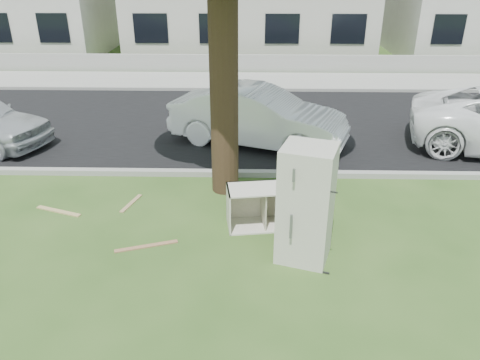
{
  "coord_description": "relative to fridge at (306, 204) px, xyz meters",
  "views": [
    {
      "loc": [
        0.11,
        -6.81,
        4.36
      ],
      "look_at": [
        -0.07,
        0.6,
        0.79
      ],
      "focal_mm": 35.0,
      "sensor_mm": 36.0,
      "label": 1
    }
  ],
  "objects": [
    {
      "name": "sidewalk",
      "position": [
        -0.96,
        11.55,
        -0.94
      ],
      "size": [
        120.0,
        2.8,
        0.01
      ],
      "primitive_type": "cube",
      "color": "gray",
      "rests_on": "ground"
    },
    {
      "name": "plank_c",
      "position": [
        -3.16,
        1.67,
        -0.93
      ],
      "size": [
        0.29,
        0.74,
        0.02
      ],
      "primitive_type": "cube",
      "rotation": [
        0.0,
        0.0,
        1.29
      ],
      "color": "tan",
      "rests_on": "ground"
    },
    {
      "name": "car_center",
      "position": [
        -0.67,
        4.94,
        -0.22
      ],
      "size": [
        4.64,
        2.97,
        1.44
      ],
      "primitive_type": "imported",
      "rotation": [
        0.0,
        0.0,
        1.21
      ],
      "color": "white",
      "rests_on": "ground"
    },
    {
      "name": "plank_a",
      "position": [
        -2.56,
        0.2,
        -0.93
      ],
      "size": [
        1.01,
        0.41,
        0.02
      ],
      "primitive_type": "cube",
      "rotation": [
        0.0,
        0.0,
        0.32
      ],
      "color": "#966A48",
      "rests_on": "ground"
    },
    {
      "name": "plank_b",
      "position": [
        -4.46,
        1.32,
        -0.93
      ],
      "size": [
        0.94,
        0.42,
        0.02
      ],
      "primitive_type": "cube",
      "rotation": [
        0.0,
        0.0,
        -0.34
      ],
      "color": "tan",
      "rests_on": "ground"
    },
    {
      "name": "kerb_far",
      "position": [
        -0.96,
        10.1,
        -0.94
      ],
      "size": [
        120.0,
        0.18,
        0.12
      ],
      "primitive_type": "cube",
      "color": "gray",
      "rests_on": "ground"
    },
    {
      "name": "fridge",
      "position": [
        0.0,
        0.0,
        0.0
      ],
      "size": [
        0.96,
        0.92,
        1.88
      ],
      "primitive_type": "cube",
      "rotation": [
        0.0,
        0.0,
        -0.31
      ],
      "color": "#BDB6AA",
      "rests_on": "ground"
    },
    {
      "name": "ground",
      "position": [
        -0.96,
        0.55,
        -0.94
      ],
      "size": [
        120.0,
        120.0,
        0.0
      ],
      "primitive_type": "plane",
      "color": "#2E4E1B"
    },
    {
      "name": "kerb_near",
      "position": [
        -0.96,
        3.0,
        -0.94
      ],
      "size": [
        120.0,
        0.18,
        0.12
      ],
      "primitive_type": "cube",
      "color": "gray",
      "rests_on": "ground"
    },
    {
      "name": "low_wall",
      "position": [
        -0.96,
        13.15,
        -0.59
      ],
      "size": [
        120.0,
        0.15,
        0.7
      ],
      "primitive_type": "cube",
      "color": "gray",
      "rests_on": "ground"
    },
    {
      "name": "cabinet",
      "position": [
        -0.76,
        0.92,
        -0.57
      ],
      "size": [
        1.04,
        0.73,
        0.75
      ],
      "primitive_type": "cube",
      "rotation": [
        0.0,
        0.0,
        0.14
      ],
      "color": "white",
      "rests_on": "ground"
    },
    {
      "name": "road",
      "position": [
        -0.96,
        6.55,
        -0.94
      ],
      "size": [
        120.0,
        7.0,
        0.01
      ],
      "primitive_type": "cube",
      "color": "black",
      "rests_on": "ground"
    }
  ]
}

